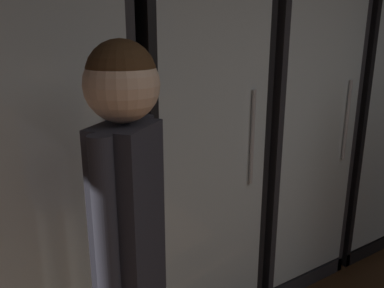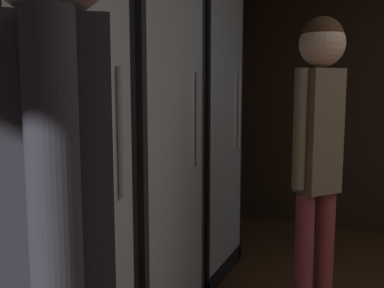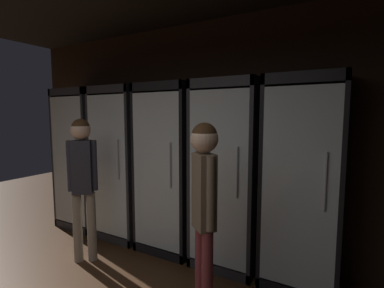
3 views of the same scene
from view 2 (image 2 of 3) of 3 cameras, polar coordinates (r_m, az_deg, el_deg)
wall_back at (r=2.18m, az=-21.53°, el=9.59°), size 6.00×0.06×2.80m
cooler_center at (r=1.75m, az=-22.36°, el=-2.83°), size 0.72×0.59×2.05m
cooler_right at (r=2.35m, az=-8.94°, el=0.05°), size 0.72×0.59×2.05m
cooler_far_right at (r=3.03m, az=-1.27°, el=1.79°), size 0.72×0.59×2.05m
shopper_near at (r=0.75m, az=-16.64°, el=-14.04°), size 0.27×0.25×1.63m
shopper_far at (r=2.19m, az=16.04°, el=0.78°), size 0.24×0.23×1.62m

